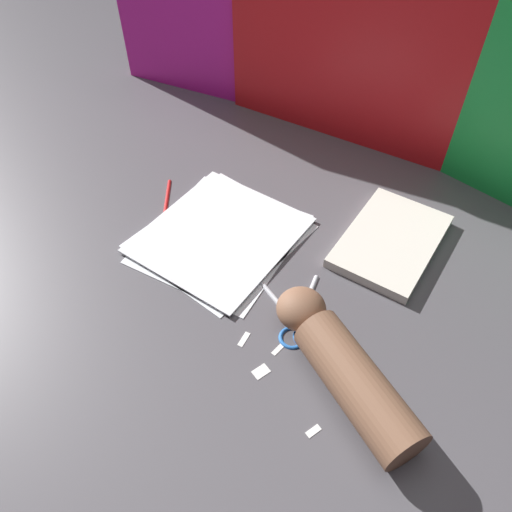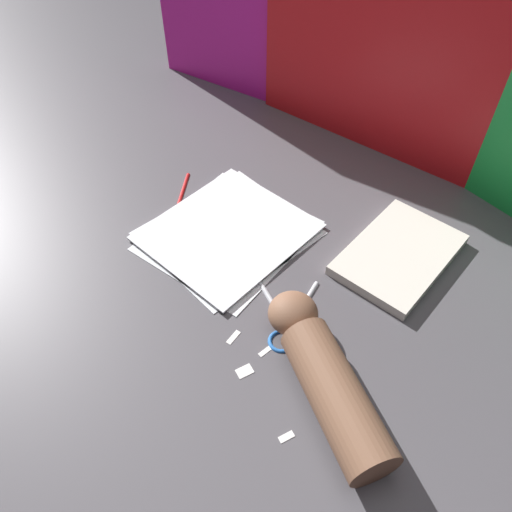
# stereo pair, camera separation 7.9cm
# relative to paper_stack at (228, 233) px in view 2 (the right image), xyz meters

# --- Properties ---
(ground_plane) EXTENTS (6.00, 6.00, 0.00)m
(ground_plane) POSITION_rel_paper_stack_xyz_m (0.08, -0.01, -0.00)
(ground_plane) COLOR #4C494F
(backdrop_panel_left) EXTENTS (0.78, 0.14, 0.49)m
(backdrop_panel_left) POSITION_rel_paper_stack_xyz_m (-0.22, 0.45, 0.24)
(backdrop_panel_left) COLOR #D81E9E
(backdrop_panel_left) RESTS_ON ground_plane
(backdrop_panel_center) EXTENTS (0.68, 0.06, 0.49)m
(backdrop_panel_center) POSITION_rel_paper_stack_xyz_m (0.07, 0.45, 0.24)
(backdrop_panel_center) COLOR red
(backdrop_panel_center) RESTS_ON ground_plane
(paper_stack) EXTENTS (0.30, 0.32, 0.01)m
(paper_stack) POSITION_rel_paper_stack_xyz_m (0.00, 0.00, 0.00)
(paper_stack) COLOR white
(paper_stack) RESTS_ON ground_plane
(book_closed) EXTENTS (0.17, 0.25, 0.02)m
(book_closed) POSITION_rel_paper_stack_xyz_m (0.29, 0.17, 0.01)
(book_closed) COLOR silver
(book_closed) RESTS_ON ground_plane
(scissors) EXTENTS (0.16, 0.17, 0.01)m
(scissors) POSITION_rel_paper_stack_xyz_m (0.23, -0.09, 0.00)
(scissors) COLOR silver
(scissors) RESTS_ON ground_plane
(hand_forearm) EXTENTS (0.31, 0.22, 0.08)m
(hand_forearm) POSITION_rel_paper_stack_xyz_m (0.34, -0.14, 0.03)
(hand_forearm) COLOR brown
(hand_forearm) RESTS_ON ground_plane
(paper_scrap_near) EXTENTS (0.03, 0.03, 0.00)m
(paper_scrap_near) POSITION_rel_paper_stack_xyz_m (0.23, -0.20, -0.00)
(paper_scrap_near) COLOR white
(paper_scrap_near) RESTS_ON ground_plane
(paper_scrap_mid) EXTENTS (0.01, 0.03, 0.00)m
(paper_scrap_mid) POSITION_rel_paper_stack_xyz_m (0.17, -0.17, -0.00)
(paper_scrap_mid) COLOR white
(paper_scrap_mid) RESTS_ON ground_plane
(paper_scrap_far) EXTENTS (0.01, 0.02, 0.00)m
(paper_scrap_far) POSITION_rel_paper_stack_xyz_m (0.23, -0.15, -0.00)
(paper_scrap_far) COLOR white
(paper_scrap_far) RESTS_ON ground_plane
(paper_scrap_side) EXTENTS (0.02, 0.03, 0.00)m
(paper_scrap_side) POSITION_rel_paper_stack_xyz_m (0.35, -0.24, -0.00)
(paper_scrap_side) COLOR white
(paper_scrap_side) RESTS_ON ground_plane
(pen) EXTENTS (0.08, 0.11, 0.01)m
(pen) POSITION_rel_paper_stack_xyz_m (-0.16, 0.03, -0.00)
(pen) COLOR red
(pen) RESTS_ON ground_plane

